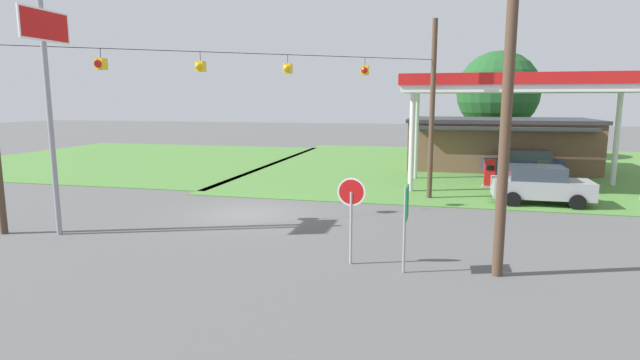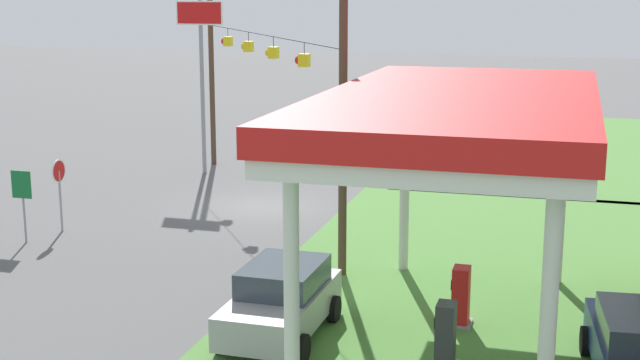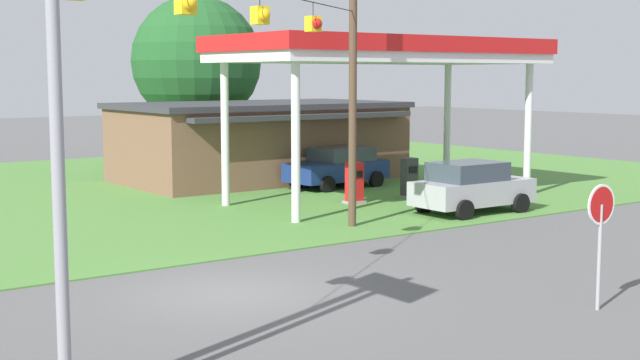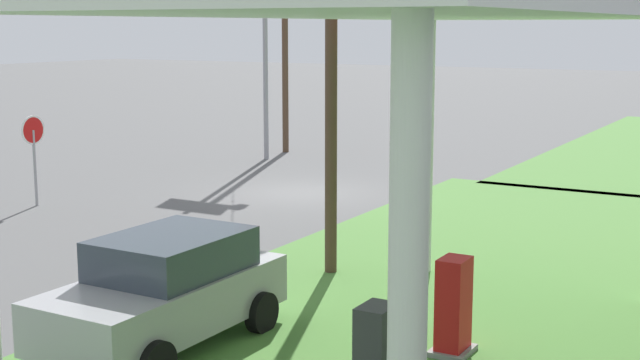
{
  "view_description": "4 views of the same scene",
  "coord_description": "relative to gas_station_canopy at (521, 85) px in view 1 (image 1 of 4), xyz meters",
  "views": [
    {
      "loc": [
        7.61,
        -18.93,
        4.65
      ],
      "look_at": [
        2.9,
        0.55,
        1.42
      ],
      "focal_mm": 28.0,
      "sensor_mm": 36.0,
      "label": 1
    },
    {
      "loc": [
        30.95,
        11.17,
        8.13
      ],
      "look_at": [
        3.94,
        3.4,
        2.05
      ],
      "focal_mm": 50.0,
      "sensor_mm": 36.0,
      "label": 2
    },
    {
      "loc": [
        -9.24,
        -16.04,
        4.61
      ],
      "look_at": [
        3.7,
        1.85,
        1.99
      ],
      "focal_mm": 50.0,
      "sensor_mm": 36.0,
      "label": 3
    },
    {
      "loc": [
        22.31,
        13.37,
        4.9
      ],
      "look_at": [
        3.92,
        2.89,
        1.23
      ],
      "focal_mm": 50.0,
      "sensor_mm": 36.0,
      "label": 4
    }
  ],
  "objects": [
    {
      "name": "ground_plane",
      "position": [
        -11.54,
        -8.78,
        -5.4
      ],
      "size": [
        160.0,
        160.0,
        0.0
      ],
      "primitive_type": "plane",
      "color": "#565656"
    },
    {
      "name": "grass_verge_station_corner",
      "position": [
        2.0,
        8.26,
        -5.38
      ],
      "size": [
        36.0,
        28.0,
        0.04
      ],
      "primitive_type": "cube",
      "color": "#4C7F38",
      "rests_on": "ground"
    },
    {
      "name": "grass_verge_opposite_corner",
      "position": [
        -27.54,
        7.22,
        -5.38
      ],
      "size": [
        24.0,
        24.0,
        0.04
      ],
      "primitive_type": "cube",
      "color": "#4C7F38",
      "rests_on": "ground"
    },
    {
      "name": "gas_station_canopy",
      "position": [
        0.0,
        0.0,
        0.0
      ],
      "size": [
        12.05,
        5.77,
        5.91
      ],
      "color": "silver",
      "rests_on": "ground"
    },
    {
      "name": "gas_station_store",
      "position": [
        -0.13,
        8.24,
        -3.68
      ],
      "size": [
        12.02,
        7.4,
        3.4
      ],
      "color": "brown",
      "rests_on": "ground"
    },
    {
      "name": "fuel_pump_near",
      "position": [
        -1.3,
        -0.0,
        -4.68
      ],
      "size": [
        0.71,
        0.56,
        1.51
      ],
      "color": "gray",
      "rests_on": "ground"
    },
    {
      "name": "fuel_pump_far",
      "position": [
        1.3,
        -0.0,
        -4.68
      ],
      "size": [
        0.71,
        0.56,
        1.51
      ],
      "color": "gray",
      "rests_on": "ground"
    },
    {
      "name": "car_at_pumps_front",
      "position": [
        0.49,
        -4.01,
        -4.49
      ],
      "size": [
        4.2,
        2.14,
        1.74
      ],
      "rotation": [
        0.0,
        0.0,
        -0.01
      ],
      "color": "#9E9EA3",
      "rests_on": "ground"
    },
    {
      "name": "car_at_pumps_rear",
      "position": [
        0.99,
        4.01,
        -4.52
      ],
      "size": [
        4.47,
        2.41,
        1.67
      ],
      "rotation": [
        0.0,
        0.0,
        3.23
      ],
      "color": "navy",
      "rests_on": "ground"
    },
    {
      "name": "stop_sign_roadside",
      "position": [
        -6.3,
        -14.15,
        -3.58
      ],
      "size": [
        0.8,
        0.08,
        2.5
      ],
      "rotation": [
        0.0,
        0.0,
        3.14
      ],
      "color": "#99999E",
      "rests_on": "ground"
    },
    {
      "name": "stop_sign_overhead",
      "position": [
        -16.71,
        -13.41,
        0.13
      ],
      "size": [
        0.22,
        2.16,
        7.88
      ],
      "color": "gray",
      "rests_on": "ground"
    },
    {
      "name": "route_sign",
      "position": [
        -4.74,
        -14.54,
        -3.68
      ],
      "size": [
        0.1,
        0.7,
        2.4
      ],
      "color": "gray",
      "rests_on": "ground"
    },
    {
      "name": "utility_pole_main",
      "position": [
        -2.27,
        -14.16,
        0.46
      ],
      "size": [
        2.2,
        0.44,
        10.51
      ],
      "color": "#4C3828",
      "rests_on": "ground"
    },
    {
      "name": "signal_span_gantry",
      "position": [
        -11.54,
        -8.8,
        -0.86
      ],
      "size": [
        14.62,
        10.24,
        8.29
      ],
      "color": "#4C3828",
      "rests_on": "ground"
    },
    {
      "name": "tree_behind_station",
      "position": [
        0.42,
        14.98,
        -0.12
      ],
      "size": [
        6.46,
        6.46,
        8.52
      ],
      "color": "#4C3828",
      "rests_on": "ground"
    }
  ]
}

